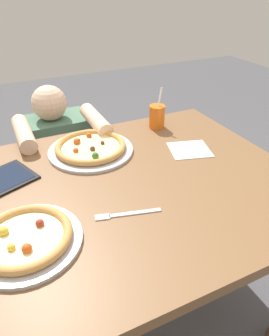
{
  "coord_description": "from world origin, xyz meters",
  "views": [
    {
      "loc": [
        -0.33,
        -0.79,
        1.37
      ],
      "look_at": [
        0.06,
        0.03,
        0.78
      ],
      "focal_mm": 32.72,
      "sensor_mm": 36.0,
      "label": 1
    }
  ],
  "objects_px": {
    "drink_cup_colored": "(157,116)",
    "diner_seated": "(60,171)",
    "pizza_far": "(91,148)",
    "fork": "(125,214)",
    "pizza_near": "(26,238)"
  },
  "relations": [
    {
      "from": "pizza_near",
      "to": "drink_cup_colored",
      "type": "bearing_deg",
      "value": 36.37
    },
    {
      "from": "pizza_near",
      "to": "drink_cup_colored",
      "type": "distance_m",
      "value": 0.83
    },
    {
      "from": "drink_cup_colored",
      "to": "pizza_far",
      "type": "bearing_deg",
      "value": -165.63
    },
    {
      "from": "drink_cup_colored",
      "to": "pizza_near",
      "type": "bearing_deg",
      "value": -143.63
    },
    {
      "from": "fork",
      "to": "diner_seated",
      "type": "distance_m",
      "value": 0.91
    },
    {
      "from": "pizza_near",
      "to": "drink_cup_colored",
      "type": "xyz_separation_m",
      "value": [
        0.67,
        0.49,
        0.04
      ]
    },
    {
      "from": "pizza_far",
      "to": "drink_cup_colored",
      "type": "bearing_deg",
      "value": 14.37
    },
    {
      "from": "fork",
      "to": "diner_seated",
      "type": "height_order",
      "value": "diner_seated"
    },
    {
      "from": "drink_cup_colored",
      "to": "diner_seated",
      "type": "xyz_separation_m",
      "value": [
        -0.42,
        0.34,
        -0.39
      ]
    },
    {
      "from": "fork",
      "to": "diner_seated",
      "type": "xyz_separation_m",
      "value": [
        -0.03,
        0.85,
        -0.34
      ]
    },
    {
      "from": "fork",
      "to": "drink_cup_colored",
      "type": "bearing_deg",
      "value": 52.54
    },
    {
      "from": "fork",
      "to": "diner_seated",
      "type": "bearing_deg",
      "value": 92.29
    },
    {
      "from": "pizza_near",
      "to": "pizza_far",
      "type": "xyz_separation_m",
      "value": [
        0.32,
        0.4,
        0.0
      ]
    },
    {
      "from": "pizza_far",
      "to": "diner_seated",
      "type": "relative_size",
      "value": 0.38
    },
    {
      "from": "pizza_far",
      "to": "fork",
      "type": "xyz_separation_m",
      "value": [
        -0.03,
        -0.41,
        -0.02
      ]
    }
  ]
}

